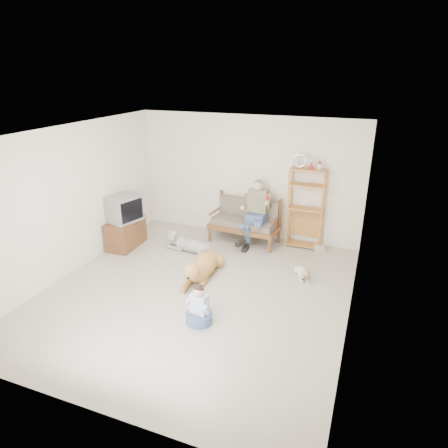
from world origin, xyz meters
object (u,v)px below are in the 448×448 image
at_px(etagere, 305,208).
at_px(golden_retriever, 202,267).
at_px(loveseat, 245,220).
at_px(tv_stand, 126,233).

distance_m(etagere, golden_retriever, 2.61).
height_order(loveseat, etagere, etagere).
bearing_deg(tv_stand, loveseat, 25.32).
height_order(loveseat, golden_retriever, loveseat).
bearing_deg(tv_stand, etagere, 18.57).
xyz_separation_m(etagere, tv_stand, (-3.57, -1.36, -0.58)).
bearing_deg(golden_retriever, tv_stand, 158.72).
height_order(etagere, tv_stand, etagere).
relative_size(loveseat, etagere, 0.77).
height_order(tv_stand, golden_retriever, tv_stand).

